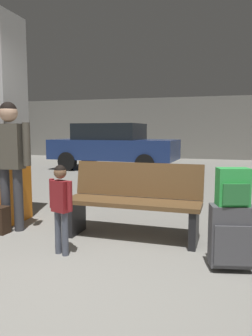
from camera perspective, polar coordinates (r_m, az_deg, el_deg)
name	(u,v)px	position (r m, az deg, el deg)	size (l,w,h in m)	color
ground_plane	(155,198)	(6.49, 5.19, -5.24)	(18.00, 18.00, 0.10)	gray
garage_back_wall	(192,128)	(15.15, 11.63, 6.90)	(18.00, 0.12, 2.80)	slate
structural_pillar	(0,122)	(4.83, -21.34, 7.53)	(0.57, 0.57, 2.81)	orange
bench	(134,201)	(3.87, 1.35, -5.85)	(1.61, 0.56, 0.89)	brown
suitcase	(231,236)	(3.16, 18.02, -11.32)	(0.41, 0.29, 0.60)	#4C4C51
backpack_bright	(233,187)	(3.06, 18.33, -3.25)	(0.31, 0.25, 0.34)	green
child	(61,200)	(3.38, -11.41, -5.52)	(0.30, 0.23, 0.93)	#4C5160
adult	(10,152)	(4.33, -19.76, 2.64)	(0.56, 0.23, 1.63)	#38383D
parked_car_far	(113,145)	(10.68, -2.32, 4.04)	(4.20, 1.99, 1.51)	navy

